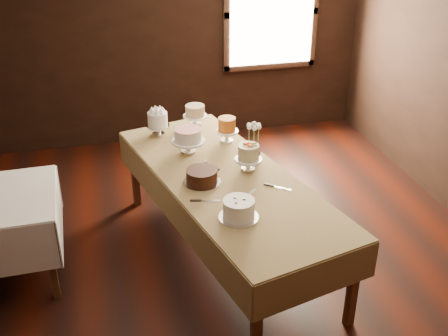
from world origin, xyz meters
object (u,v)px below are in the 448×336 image
cake_swirl (239,210)px  cake_server_a (251,193)px  cake_caramel (227,131)px  flower_vase (253,151)px  cake_flowers (248,159)px  cake_server_d (242,153)px  display_table (226,183)px  cake_server_b (283,188)px  cake_server_c (208,163)px  cake_speckled (195,116)px  cake_chocolate (202,177)px  cake_lattice (188,142)px  cake_meringue (158,124)px  cake_server_e (211,201)px

cake_swirl → cake_server_a: bearing=59.5°
cake_caramel → flower_vase: (0.15, -0.41, -0.04)m
cake_flowers → cake_server_d: 0.33m
display_table → cake_server_b: 0.51m
cake_server_c → flower_vase: 0.43m
display_table → cake_caramel: 0.74m
cake_speckled → cake_server_a: bearing=-83.6°
cake_swirl → cake_server_d: bearing=73.2°
cake_chocolate → cake_server_d: cake_chocolate is taller
cake_lattice → cake_speckled: bearing=73.3°
cake_meringue → cake_swirl: bearing=-77.1°
cake_speckled → cake_server_e: cake_speckled is taller
cake_server_a → cake_server_c: same height
cake_meringue → cake_server_d: size_ratio=1.04×
cake_server_b → flower_vase: 0.61m
cake_meringue → cake_lattice: size_ratio=0.71×
cake_server_b → display_table: bearing=-178.8°
cake_swirl → cake_caramel: bearing=79.7°
flower_vase → cake_server_e: bearing=-130.0°
cake_lattice → cake_server_d: size_ratio=1.47×
cake_speckled → cake_server_a: 1.51m
cake_server_a → flower_vase: 0.64m
cake_swirl → flower_vase: 1.02m
cake_caramel → cake_server_c: bearing=-123.9°
cake_server_b → cake_lattice: bearing=164.8°
cake_lattice → cake_server_b: 1.08m
cake_flowers → cake_server_e: size_ratio=1.04×
cake_speckled → cake_meringue: bearing=-158.1°
cake_speckled → flower_vase: size_ratio=1.92×
cake_caramel → cake_chocolate: (-0.41, -0.76, -0.05)m
display_table → cake_caramel: cake_caramel is taller
cake_swirl → cake_flowers: bearing=68.7°
cake_swirl → cake_server_e: cake_swirl is taller
cake_speckled → cake_server_b: 1.56m
cake_chocolate → cake_server_c: (0.12, 0.34, -0.06)m
cake_lattice → cake_swirl: (0.16, -1.21, -0.03)m
cake_meringue → cake_caramel: bearing=-26.9°
cake_swirl → cake_server_d: size_ratio=1.42×
cake_caramel → cake_server_d: 0.32m
cake_caramel → cake_server_e: bearing=-110.6°
cake_caramel → cake_server_e: (-0.40, -1.06, -0.11)m
display_table → cake_lattice: bearing=112.3°
cake_chocolate → cake_server_e: (0.01, -0.30, -0.06)m
cake_chocolate → cake_server_b: 0.68m
cake_server_b → cake_server_d: (-0.15, 0.71, 0.00)m
flower_vase → cake_meringue: bearing=136.9°
cake_chocolate → cake_server_d: (0.48, 0.46, -0.06)m
cake_chocolate → flower_vase: bearing=32.1°
cake_caramel → cake_server_d: (0.07, -0.30, -0.11)m
cake_speckled → flower_vase: (0.37, -0.89, -0.03)m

